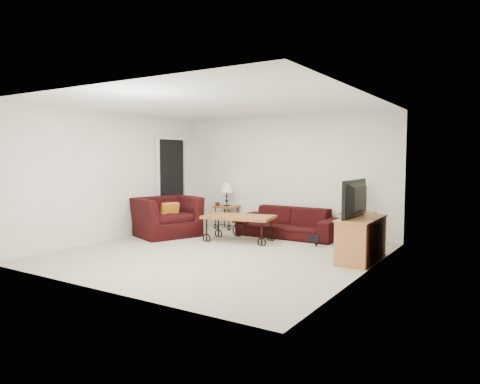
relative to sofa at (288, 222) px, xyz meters
The scene contains 20 objects.
ground 2.07m from the sofa, 99.12° to the right, with size 5.00×5.00×0.00m, color #B9AD9E.
wall_back 1.11m from the sofa, 124.05° to the left, with size 5.00×0.02×2.50m, color white.
wall_front 4.63m from the sofa, 94.10° to the right, with size 5.00×0.02×2.50m, color white.
wall_left 3.60m from the sofa, 144.43° to the right, with size 0.02×5.00×2.50m, color white.
wall_right 3.12m from the sofa, 42.88° to the right, with size 0.02×5.00×2.50m, color white.
ceiling 3.00m from the sofa, 99.12° to the right, with size 5.00×5.00×0.00m, color white.
doorway 2.91m from the sofa, behind, with size 0.08×0.94×2.04m, color black.
sofa is the anchor object (origin of this frame).
side_table_left 1.64m from the sofa, behind, with size 0.48×0.48×0.53m, color #954F26.
side_table_right 1.40m from the sofa, ahead, with size 0.53×0.53×0.58m, color #954F26.
lamp_left 1.71m from the sofa, behind, with size 0.30×0.30×0.53m, color black, non-canonical shape.
lamp_right 1.52m from the sofa, ahead, with size 0.33×0.33×0.58m, color black, non-canonical shape.
photo_frame_left 1.80m from the sofa, behind, with size 0.11×0.01×0.09m, color black.
photo_frame_right 1.58m from the sofa, ahead, with size 0.12×0.02×0.10m, color black.
coffee_table 1.10m from the sofa, 123.19° to the right, with size 1.34×0.73×0.50m, color #954F26.
armchair 2.52m from the sofa, 150.73° to the right, with size 1.24×1.08×0.81m, color black.
throw_pillow 2.43m from the sofa, 147.96° to the right, with size 0.37×0.10×0.37m, color #BF6F18.
tv_stand 2.29m from the sofa, 33.68° to the right, with size 0.48×1.15×0.69m, color #B66F43.
television 2.37m from the sofa, 33.96° to the right, with size 1.03×0.13×0.59m, color black.
backpack 1.04m from the sofa, 33.44° to the right, with size 0.29×0.22×0.38m, color black.
Camera 1 is at (4.29, -6.08, 1.63)m, focal length 33.07 mm.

